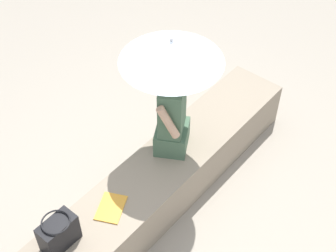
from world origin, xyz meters
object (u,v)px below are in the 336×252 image
(person_seated, at_px, (172,114))
(handbag_black, at_px, (59,233))
(parasol, at_px, (171,51))
(magazine, at_px, (111,208))

(person_seated, relative_size, handbag_black, 3.08)
(parasol, xyz_separation_m, magazine, (-0.84, -0.07, -1.05))
(parasol, relative_size, handbag_black, 4.04)
(handbag_black, bearing_deg, person_seated, 0.06)
(parasol, distance_m, magazine, 1.34)
(handbag_black, xyz_separation_m, magazine, (0.47, -0.06, -0.13))
(parasol, bearing_deg, handbag_black, -179.93)
(person_seated, bearing_deg, handbag_black, -179.94)
(handbag_black, relative_size, magazine, 1.04)
(handbag_black, distance_m, magazine, 0.49)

